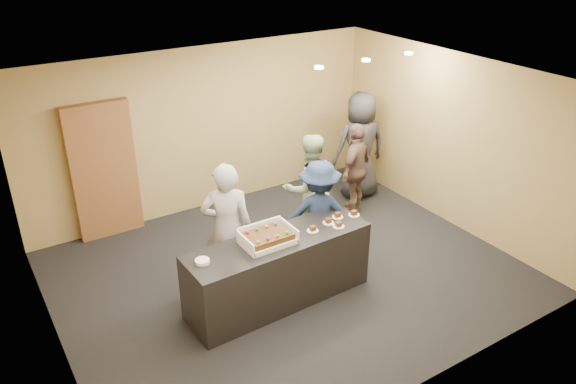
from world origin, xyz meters
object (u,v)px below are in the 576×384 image
(cake_box, at_px, (267,239))
(person_brown_extra, at_px, (355,169))
(person_navy_man, at_px, (319,214))
(person_sage_man, at_px, (309,188))
(serving_counter, at_px, (279,270))
(storage_cabinet, at_px, (104,171))
(person_dark_suit, at_px, (360,145))
(plate_stack, at_px, (202,261))
(person_server_grey, at_px, (227,228))
(sheet_cake, at_px, (268,236))

(cake_box, distance_m, person_brown_extra, 2.82)
(person_navy_man, bearing_deg, person_sage_man, -81.27)
(serving_counter, xyz_separation_m, person_sage_man, (1.21, 1.10, 0.39))
(storage_cabinet, distance_m, cake_box, 3.06)
(person_navy_man, relative_size, person_dark_suit, 0.84)
(storage_cabinet, height_order, person_sage_man, storage_cabinet)
(serving_counter, distance_m, cake_box, 0.52)
(serving_counter, height_order, plate_stack, plate_stack)
(storage_cabinet, distance_m, person_server_grey, 2.44)
(person_server_grey, height_order, person_brown_extra, person_server_grey)
(cake_box, distance_m, person_navy_man, 1.17)
(plate_stack, distance_m, person_dark_suit, 4.22)
(sheet_cake, distance_m, person_navy_man, 1.19)
(person_server_grey, xyz_separation_m, person_brown_extra, (2.72, 0.80, -0.12))
(person_dark_suit, bearing_deg, person_server_grey, 34.11)
(sheet_cake, bearing_deg, person_sage_man, 39.11)
(person_server_grey, height_order, person_navy_man, person_server_grey)
(serving_counter, height_order, person_brown_extra, person_brown_extra)
(plate_stack, bearing_deg, person_navy_man, 12.34)
(plate_stack, bearing_deg, person_sage_man, 25.93)
(storage_cabinet, height_order, person_dark_suit, storage_cabinet)
(person_brown_extra, bearing_deg, cake_box, 1.26)
(serving_counter, xyz_separation_m, person_server_grey, (-0.41, 0.59, 0.45))
(serving_counter, xyz_separation_m, person_dark_suit, (2.79, 1.87, 0.48))
(person_sage_man, height_order, person_dark_suit, person_dark_suit)
(storage_cabinet, bearing_deg, serving_counter, -65.50)
(person_brown_extra, bearing_deg, person_sage_man, -13.28)
(person_sage_man, height_order, person_brown_extra, person_sage_man)
(plate_stack, xyz_separation_m, person_navy_man, (1.94, 0.42, -0.14))
(person_server_grey, bearing_deg, cake_box, 139.75)
(serving_counter, bearing_deg, person_brown_extra, 29.03)
(plate_stack, relative_size, person_dark_suit, 0.09)
(serving_counter, relative_size, storage_cabinet, 1.14)
(storage_cabinet, xyz_separation_m, person_dark_suit, (4.09, -0.98, -0.12))
(storage_cabinet, distance_m, plate_stack, 2.85)
(person_server_grey, relative_size, person_dark_suit, 0.96)
(cake_box, bearing_deg, person_sage_man, 38.52)
(person_navy_man, bearing_deg, person_brown_extra, -114.10)
(person_server_grey, xyz_separation_m, person_navy_man, (1.34, -0.14, -0.12))
(plate_stack, distance_m, person_brown_extra, 3.59)
(serving_counter, height_order, person_sage_man, person_sage_man)
(serving_counter, distance_m, person_server_grey, 0.84)
(person_server_grey, distance_m, person_dark_suit, 3.45)
(storage_cabinet, xyz_separation_m, person_brown_extra, (3.61, -1.47, -0.27))
(person_brown_extra, relative_size, person_dark_suit, 0.84)
(cake_box, xyz_separation_m, person_navy_man, (1.08, 0.43, -0.17))
(sheet_cake, xyz_separation_m, plate_stack, (-0.86, 0.03, -0.08))
(person_sage_man, xyz_separation_m, person_dark_suit, (1.58, 0.77, 0.09))
(sheet_cake, height_order, person_server_grey, person_server_grey)
(person_sage_man, relative_size, person_brown_extra, 1.08)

